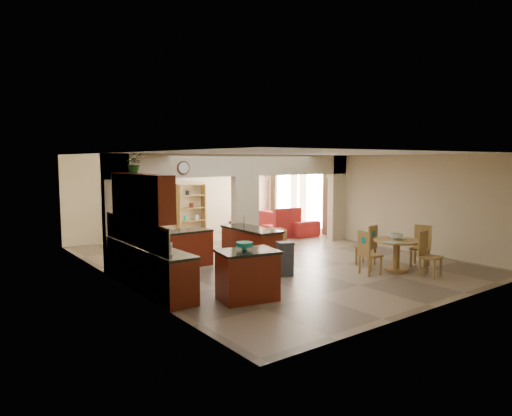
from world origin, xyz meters
TOP-DOWN VIEW (x-y plane):
  - floor at (0.00, 0.00)m, footprint 10.00×10.00m
  - ceiling at (0.00, 0.00)m, footprint 10.00×10.00m
  - wall_back at (0.00, 5.00)m, footprint 8.00×0.00m
  - wall_front at (0.00, -5.00)m, footprint 8.00×0.00m
  - wall_left at (-4.00, 0.00)m, footprint 0.00×10.00m
  - wall_right at (4.00, 0.00)m, footprint 0.00×10.00m
  - partition_left_pier at (-3.70, 1.00)m, footprint 0.60×0.25m
  - partition_center_pier at (0.00, 1.00)m, footprint 0.80×0.25m
  - partition_right_pier at (3.70, 1.00)m, footprint 0.60×0.25m
  - partition_header at (0.00, 1.00)m, footprint 8.00×0.25m
  - kitchen_counter at (-3.26, -0.25)m, footprint 2.52×3.29m
  - upper_cabinets at (-3.82, -0.80)m, footprint 0.35×2.40m
  - peninsula at (-0.60, -0.11)m, footprint 0.70×1.85m
  - wall_clock at (-2.00, 0.85)m, footprint 0.34×0.03m
  - rug at (1.20, 2.10)m, footprint 1.60×1.30m
  - fireplace at (-1.60, 4.83)m, footprint 1.60×0.35m
  - shelving_unit at (0.35, 4.82)m, footprint 1.00×0.32m
  - window_a at (3.97, 2.30)m, footprint 0.02×0.90m
  - window_b at (3.97, 4.00)m, footprint 0.02×0.90m
  - glazed_door at (3.97, 3.15)m, footprint 0.02×0.70m
  - drape_a_left at (3.93, 1.70)m, footprint 0.10×0.28m
  - drape_a_right at (3.93, 2.90)m, footprint 0.10×0.28m
  - drape_b_left at (3.93, 3.40)m, footprint 0.10×0.28m
  - drape_b_right at (3.93, 4.60)m, footprint 0.10×0.28m
  - ceiling_fan at (1.50, 3.00)m, footprint 1.00×1.00m
  - kitchen_island at (-2.48, -2.59)m, footprint 1.23×0.99m
  - teal_bowl at (-2.50, -2.52)m, footprint 0.32×0.32m
  - trash_can at (-0.74, -1.63)m, footprint 0.43×0.40m
  - dining_table at (1.72, -2.85)m, footprint 1.10×1.10m
  - fruit_bowl at (1.73, -2.82)m, footprint 0.31×0.31m
  - sofa at (3.30, 3.15)m, footprint 2.70×1.14m
  - chaise at (2.56, 2.49)m, footprint 1.13×0.97m
  - armchair at (1.04, 2.53)m, footprint 0.76×0.78m
  - ottoman at (1.73, 1.80)m, footprint 0.76×0.76m
  - plant at (-3.82, -0.51)m, footprint 0.47×0.44m
  - chair_north at (1.63, -2.08)m, footprint 0.49×0.49m
  - chair_east at (2.64, -2.90)m, footprint 0.53×0.53m
  - chair_south at (1.84, -3.58)m, footprint 0.47×0.47m
  - chair_west at (0.84, -2.70)m, footprint 0.49×0.49m

SIDE VIEW (x-z plane):
  - floor at x=0.00m, z-range 0.00..0.00m
  - rug at x=1.20m, z-range 0.00..0.01m
  - chaise at x=2.56m, z-range 0.00..0.41m
  - ottoman at x=1.73m, z-range 0.00..0.44m
  - armchair at x=1.04m, z-range 0.00..0.69m
  - trash_can at x=-0.74m, z-range 0.00..0.72m
  - sofa at x=3.30m, z-range 0.00..0.78m
  - peninsula at x=-0.60m, z-range 0.00..0.91m
  - kitchen_counter at x=-3.26m, z-range -0.27..1.20m
  - kitchen_island at x=-2.48m, z-range 0.00..0.95m
  - dining_table at x=1.72m, z-range 0.13..0.87m
  - chair_north at x=1.63m, z-range 0.04..1.07m
  - chair_east at x=2.64m, z-range 0.04..1.07m
  - chair_south at x=1.84m, z-range 0.04..1.07m
  - chair_west at x=0.84m, z-range 0.04..1.07m
  - fireplace at x=-1.60m, z-range 0.01..1.21m
  - fruit_bowl at x=1.73m, z-range 0.75..0.91m
  - shelving_unit at x=0.35m, z-range 0.00..1.80m
  - teal_bowl at x=-2.50m, z-range 0.95..1.10m
  - glazed_door at x=3.97m, z-range 0.00..2.10m
  - partition_center_pier at x=0.00m, z-range 0.00..2.20m
  - drape_a_left at x=3.93m, z-range 0.05..2.35m
  - drape_a_right at x=3.93m, z-range 0.05..2.35m
  - drape_b_left at x=3.93m, z-range 0.05..2.35m
  - drape_b_right at x=3.93m, z-range 0.05..2.35m
  - window_a at x=3.97m, z-range 0.25..2.15m
  - window_b at x=3.97m, z-range 0.25..2.15m
  - partition_left_pier at x=-3.70m, z-range 0.00..2.80m
  - partition_right_pier at x=3.70m, z-range 0.00..2.80m
  - wall_back at x=0.00m, z-range -2.60..5.40m
  - wall_front at x=0.00m, z-range -2.60..5.40m
  - wall_left at x=-4.00m, z-range -3.60..6.40m
  - wall_right at x=4.00m, z-range -3.60..6.40m
  - upper_cabinets at x=-3.82m, z-range 1.47..2.37m
  - wall_clock at x=-2.00m, z-range 2.28..2.62m
  - partition_header at x=0.00m, z-range 2.20..2.80m
  - ceiling_fan at x=1.50m, z-range 2.51..2.61m
  - plant at x=-3.82m, z-range 2.37..2.78m
  - ceiling at x=0.00m, z-range 2.80..2.80m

